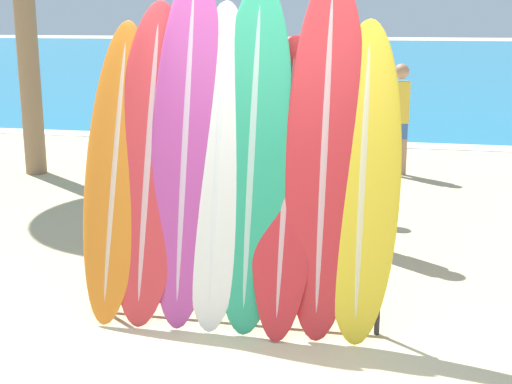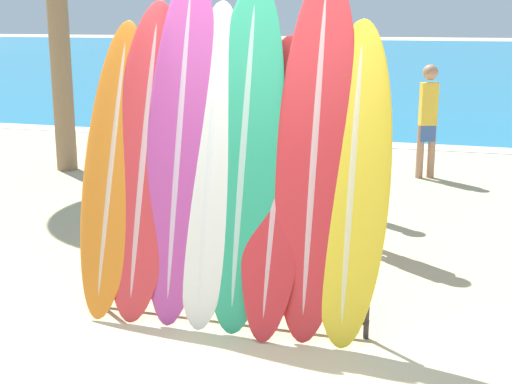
# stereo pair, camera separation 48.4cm
# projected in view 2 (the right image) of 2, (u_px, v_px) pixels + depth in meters

# --- Properties ---
(ground_plane) EXTENTS (160.00, 160.00, 0.00)m
(ground_plane) POSITION_uv_depth(u_px,v_px,m) (215.00, 360.00, 4.74)
(ground_plane) COLOR #CCB789
(ocean_water) EXTENTS (120.00, 60.00, 0.01)m
(ocean_water) POSITION_uv_depth(u_px,v_px,m) (447.00, 58.00, 39.89)
(ocean_water) COLOR teal
(ocean_water) RESTS_ON ground_plane
(surfboard_rack) EXTENTS (2.16, 0.04, 0.79)m
(surfboard_rack) POSITION_uv_depth(u_px,v_px,m) (225.00, 266.00, 5.25)
(surfboard_rack) COLOR #28282D
(surfboard_rack) RESTS_ON ground_plane
(surfboard_slot_0) EXTENTS (0.49, 0.80, 2.21)m
(surfboard_slot_0) POSITION_uv_depth(u_px,v_px,m) (113.00, 168.00, 5.42)
(surfboard_slot_0) COLOR orange
(surfboard_slot_0) RESTS_ON ground_plane
(surfboard_slot_1) EXTENTS (0.58, 0.79, 2.35)m
(surfboard_slot_1) POSITION_uv_depth(u_px,v_px,m) (145.00, 160.00, 5.35)
(surfboard_slot_1) COLOR red
(surfboard_slot_1) RESTS_ON ground_plane
(surfboard_slot_2) EXTENTS (0.54, 0.75, 2.60)m
(surfboard_slot_2) POSITION_uv_depth(u_px,v_px,m) (180.00, 145.00, 5.25)
(surfboard_slot_2) COLOR #B23D8E
(surfboard_slot_2) RESTS_ON ground_plane
(surfboard_slot_3) EXTENTS (0.50, 0.70, 2.35)m
(surfboard_slot_3) POSITION_uv_depth(u_px,v_px,m) (210.00, 165.00, 5.18)
(surfboard_slot_3) COLOR silver
(surfboard_slot_3) RESTS_ON ground_plane
(surfboard_slot_4) EXTENTS (0.58, 0.71, 2.49)m
(surfboard_slot_4) POSITION_uv_depth(u_px,v_px,m) (244.00, 156.00, 5.11)
(surfboard_slot_4) COLOR #289E70
(surfboard_slot_4) RESTS_ON ground_plane
(surfboard_slot_5) EXTENTS (0.48, 0.80, 2.10)m
(surfboard_slot_5) POSITION_uv_depth(u_px,v_px,m) (276.00, 186.00, 5.06)
(surfboard_slot_5) COLOR red
(surfboard_slot_5) RESTS_ON ground_plane
(surfboard_slot_6) EXTENTS (0.56, 0.71, 2.57)m
(surfboard_slot_6) POSITION_uv_depth(u_px,v_px,m) (315.00, 155.00, 4.95)
(surfboard_slot_6) COLOR red
(surfboard_slot_6) RESTS_ON ground_plane
(surfboard_slot_7) EXTENTS (0.52, 0.63, 2.22)m
(surfboard_slot_7) POSITION_uv_depth(u_px,v_px,m) (352.00, 183.00, 4.88)
(surfboard_slot_7) COLOR yellow
(surfboard_slot_7) RESTS_ON ground_plane
(person_near_water) EXTENTS (0.24, 0.31, 1.82)m
(person_near_water) POSITION_uv_depth(u_px,v_px,m) (369.00, 149.00, 6.77)
(person_near_water) COLOR beige
(person_near_water) RESTS_ON ground_plane
(person_mid_beach) EXTENTS (0.29, 0.26, 1.69)m
(person_mid_beach) POSITION_uv_depth(u_px,v_px,m) (350.00, 134.00, 8.09)
(person_mid_beach) COLOR #A87A5B
(person_mid_beach) RESTS_ON ground_plane
(person_far_left) EXTENTS (0.27, 0.22, 1.59)m
(person_far_left) POSITION_uv_depth(u_px,v_px,m) (428.00, 117.00, 9.91)
(person_far_left) COLOR #A87A5B
(person_far_left) RESTS_ON ground_plane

